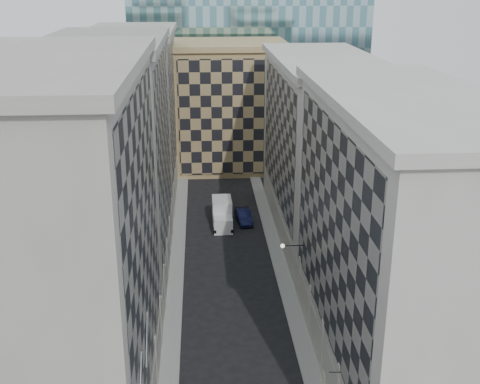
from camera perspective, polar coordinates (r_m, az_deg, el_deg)
name	(u,v)px	position (r m, az deg, el deg)	size (l,w,h in m)	color
sidewalk_west	(176,280)	(58.98, -6.11, -8.32)	(1.50, 100.00, 0.15)	gray
sidewalk_east	(284,277)	(59.43, 4.15, -8.03)	(1.50, 100.00, 0.15)	gray
bldg_left_a	(63,259)	(37.60, -16.41, -6.09)	(10.80, 22.80, 23.70)	#9B968B
bldg_left_b	(113,161)	(58.04, -11.98, 2.90)	(10.80, 22.80, 22.70)	gray
bldg_left_c	(135,116)	(79.32, -9.88, 7.15)	(10.80, 22.80, 21.70)	#9B968B
bldg_right_a	(397,244)	(43.05, 14.69, -4.75)	(10.80, 26.80, 20.70)	#B6B1A6
bldg_right_b	(321,147)	(67.83, 7.72, 4.28)	(10.80, 28.80, 19.70)	#B6B1A6
tan_block	(230,105)	(91.89, -0.96, 8.25)	(16.80, 14.80, 18.80)	tan
flagpoles_left	(144,360)	(34.43, -9.11, -15.43)	(0.10, 6.33, 2.33)	gray
bracket_lamp	(285,246)	(51.28, 4.26, -5.11)	(1.98, 0.36, 0.36)	black
box_truck	(222,215)	(70.79, -1.69, -2.16)	(2.29, 5.55, 3.04)	white
dark_car	(244,216)	(71.87, 0.34, -2.29)	(1.62, 4.66, 1.53)	#10143D
shop_sign	(325,377)	(40.09, 8.04, -17.00)	(1.15, 0.68, 0.76)	black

